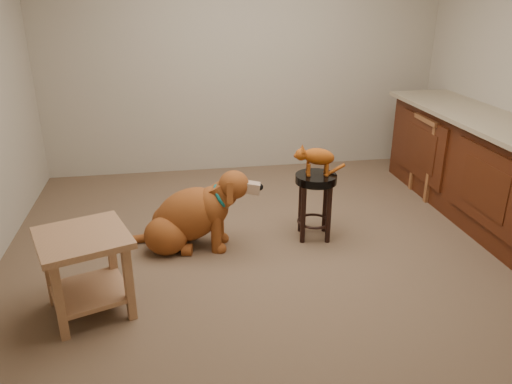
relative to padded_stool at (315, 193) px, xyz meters
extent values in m
cube|color=brown|center=(-0.31, -0.09, -0.40)|extent=(4.50, 4.00, 0.01)
cube|color=#A59985|center=(-0.31, 1.91, 0.90)|extent=(4.50, 0.04, 2.60)
cube|color=#A59985|center=(-0.31, -2.09, 0.90)|extent=(4.50, 0.04, 2.60)
cube|color=#4C200D|center=(1.64, 0.21, 0.05)|extent=(0.60, 2.50, 0.90)
cube|color=gray|center=(1.61, 0.21, 0.52)|extent=(0.70, 2.56, 0.04)
cube|color=black|center=(1.68, 0.21, -0.35)|extent=(0.52, 2.50, 0.10)
cube|color=#4C200D|center=(1.33, -0.34, 0.10)|extent=(0.02, 0.90, 0.62)
cube|color=#4C200D|center=(1.33, 0.76, 0.10)|extent=(0.02, 0.90, 0.62)
cube|color=#3E190A|center=(1.32, -0.34, 0.10)|extent=(0.02, 0.60, 0.40)
cube|color=#3E190A|center=(1.32, 0.76, 0.10)|extent=(0.02, 0.60, 0.40)
cylinder|color=black|center=(0.12, 0.09, -0.15)|extent=(0.04, 0.04, 0.50)
cylinder|color=black|center=(-0.09, 0.12, -0.15)|extent=(0.04, 0.04, 0.50)
cylinder|color=black|center=(0.09, -0.12, -0.15)|extent=(0.04, 0.04, 0.50)
cylinder|color=black|center=(-0.12, -0.09, -0.15)|extent=(0.04, 0.04, 0.50)
torus|color=black|center=(0.00, 0.00, -0.26)|extent=(0.34, 0.34, 0.02)
cylinder|color=black|center=(0.00, 0.00, 0.13)|extent=(0.35, 0.35, 0.07)
cube|color=brown|center=(1.70, 0.88, -0.01)|extent=(0.05, 0.05, 0.78)
cube|color=brown|center=(1.35, 0.90, -0.01)|extent=(0.05, 0.05, 0.78)
cube|color=brown|center=(1.69, 0.53, -0.01)|extent=(0.05, 0.05, 0.78)
cube|color=brown|center=(1.33, 0.54, -0.01)|extent=(0.05, 0.05, 0.78)
cube|color=brown|center=(1.52, 0.71, 0.40)|extent=(0.46, 0.46, 0.04)
cube|color=#936644|center=(-1.62, -0.53, -0.14)|extent=(0.07, 0.07, 0.53)
cube|color=#936644|center=(-2.02, -0.67, -0.14)|extent=(0.07, 0.07, 0.53)
cube|color=#936644|center=(-1.48, -0.92, -0.14)|extent=(0.07, 0.07, 0.53)
cube|color=#936644|center=(-1.88, -1.06, -0.14)|extent=(0.07, 0.07, 0.53)
cube|color=#936644|center=(-1.75, -0.79, 0.14)|extent=(0.70, 0.70, 0.04)
cube|color=#936644|center=(-1.75, -0.79, -0.26)|extent=(0.59, 0.59, 0.03)
ellipsoid|color=brown|center=(-1.20, 0.18, -0.25)|extent=(0.41, 0.36, 0.32)
ellipsoid|color=brown|center=(-1.26, -0.07, -0.25)|extent=(0.41, 0.36, 0.32)
cylinder|color=brown|center=(-1.03, 0.16, -0.36)|extent=(0.10, 0.12, 0.10)
cylinder|color=brown|center=(-1.09, -0.13, -0.36)|extent=(0.10, 0.12, 0.10)
ellipsoid|color=brown|center=(-1.06, 0.01, -0.12)|extent=(0.80, 0.54, 0.66)
ellipsoid|color=brown|center=(-0.87, -0.03, -0.04)|extent=(0.33, 0.36, 0.33)
cylinder|color=brown|center=(-0.81, 0.05, -0.21)|extent=(0.10, 0.10, 0.38)
cylinder|color=brown|center=(-0.85, -0.13, -0.21)|extent=(0.10, 0.10, 0.38)
sphere|color=brown|center=(-0.78, 0.04, -0.38)|extent=(0.10, 0.10, 0.10)
sphere|color=brown|center=(-0.82, -0.13, -0.38)|extent=(0.10, 0.10, 0.10)
cylinder|color=brown|center=(-0.79, -0.05, 0.06)|extent=(0.27, 0.22, 0.24)
ellipsoid|color=brown|center=(-0.70, -0.07, 0.15)|extent=(0.29, 0.27, 0.23)
cube|color=#A07F64|center=(-0.57, -0.10, 0.13)|extent=(0.18, 0.12, 0.11)
sphere|color=black|center=(-0.50, -0.12, 0.14)|extent=(0.06, 0.06, 0.06)
cube|color=brown|center=(-0.69, 0.04, 0.12)|extent=(0.06, 0.07, 0.17)
cube|color=brown|center=(-0.74, -0.17, 0.12)|extent=(0.06, 0.07, 0.17)
torus|color=#0A544F|center=(-0.79, -0.05, 0.05)|extent=(0.18, 0.24, 0.20)
cylinder|color=#D8BF4C|center=(-0.75, -0.06, -0.02)|extent=(0.02, 0.04, 0.04)
cylinder|color=brown|center=(-1.41, 0.15, -0.37)|extent=(0.31, 0.11, 0.07)
ellipsoid|color=#8B3D0D|center=(0.01, 0.00, 0.32)|extent=(0.29, 0.17, 0.17)
cylinder|color=#8B3D0D|center=(-0.06, 0.05, 0.22)|extent=(0.03, 0.03, 0.11)
sphere|color=#8B3D0D|center=(-0.06, 0.05, 0.18)|extent=(0.03, 0.03, 0.03)
cylinder|color=#8B3D0D|center=(-0.07, -0.02, 0.22)|extent=(0.03, 0.03, 0.11)
sphere|color=#8B3D0D|center=(-0.07, -0.02, 0.18)|extent=(0.03, 0.03, 0.03)
cylinder|color=#8B3D0D|center=(0.09, 0.02, 0.22)|extent=(0.03, 0.03, 0.11)
sphere|color=#8B3D0D|center=(0.09, 0.02, 0.18)|extent=(0.03, 0.03, 0.03)
cylinder|color=#8B3D0D|center=(0.07, -0.05, 0.22)|extent=(0.03, 0.03, 0.11)
sphere|color=#8B3D0D|center=(0.07, -0.05, 0.18)|extent=(0.03, 0.03, 0.03)
sphere|color=#8B3D0D|center=(-0.13, 0.02, 0.34)|extent=(0.10, 0.10, 0.10)
sphere|color=#8B3D0D|center=(-0.17, 0.03, 0.33)|extent=(0.04, 0.04, 0.04)
sphere|color=brown|center=(-0.18, 0.03, 0.33)|extent=(0.02, 0.02, 0.02)
cone|color=#8B3D0D|center=(-0.11, 0.05, 0.39)|extent=(0.05, 0.05, 0.05)
cone|color=#C66B60|center=(-0.11, 0.05, 0.39)|extent=(0.03, 0.03, 0.03)
cone|color=#8B3D0D|center=(-0.12, -0.01, 0.39)|extent=(0.05, 0.05, 0.05)
cone|color=#C66B60|center=(-0.12, -0.01, 0.39)|extent=(0.03, 0.03, 0.03)
cylinder|color=#8B3D0D|center=(0.16, 0.01, 0.19)|extent=(0.21, 0.08, 0.10)
camera|label=1|loc=(-1.15, -3.73, 1.59)|focal=35.00mm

